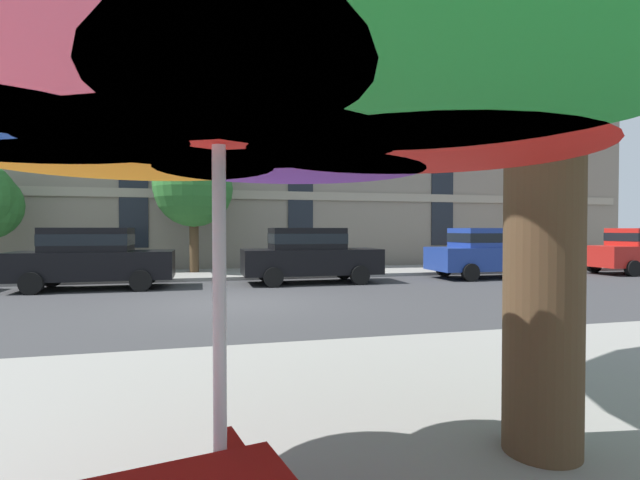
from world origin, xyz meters
TOP-DOWN VIEW (x-y plane):
  - ground_plane at (0.00, 0.00)m, footprint 120.00×120.00m
  - sidewalk_far at (0.00, 6.80)m, footprint 56.00×3.60m
  - apartment_building at (0.00, 14.99)m, footprint 40.87×12.08m
  - sedan_black at (-3.85, 3.70)m, footprint 4.40×1.98m
  - sedan_black_midblock at (2.60, 3.70)m, footprint 4.40×1.98m
  - sedan_blue at (9.21, 3.70)m, footprint 4.40×1.98m
  - street_tree_middle at (-1.18, 7.20)m, footprint 2.96×2.90m
  - patio_umbrella at (-0.70, -9.00)m, footprint 3.55×3.30m

SIDE VIEW (x-z plane):
  - ground_plane at x=0.00m, z-range 0.00..0.00m
  - sidewalk_far at x=0.00m, z-range 0.00..0.12m
  - sedan_black at x=-3.85m, z-range 0.06..1.84m
  - sedan_black_midblock at x=2.60m, z-range 0.06..1.84m
  - sedan_blue at x=9.21m, z-range 0.06..1.84m
  - patio_umbrella at x=-0.70m, z-range 1.01..3.58m
  - street_tree_middle at x=-1.18m, z-range 0.95..5.68m
  - apartment_building at x=0.00m, z-range 0.00..16.00m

